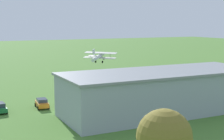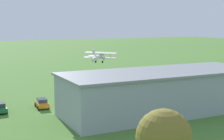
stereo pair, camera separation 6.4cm
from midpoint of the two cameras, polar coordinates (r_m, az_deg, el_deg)
name	(u,v)px [view 1 (the left image)]	position (r m, az deg, el deg)	size (l,w,h in m)	color
ground_plane	(73,83)	(83.37, -6.47, -2.22)	(400.00, 400.00, 0.00)	#47752D
hangar	(162,91)	(56.78, 8.26, -3.54)	(33.29, 12.33, 6.83)	#99A3AD
biplane	(99,56)	(88.06, -2.20, 2.28)	(7.85, 7.95, 3.87)	silver
car_orange	(42,103)	(60.59, -11.57, -5.39)	(2.21, 4.02, 1.62)	orange
person_walking_on_apron	(178,82)	(80.61, 10.78, -2.04)	(0.39, 0.39, 1.71)	beige
person_near_hangar_door	(62,93)	(68.40, -8.31, -3.85)	(0.53, 0.53, 1.54)	#B23333
tree_behind_hangar_left	(164,137)	(30.10, 8.58, -10.95)	(4.84, 4.84, 7.40)	brown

